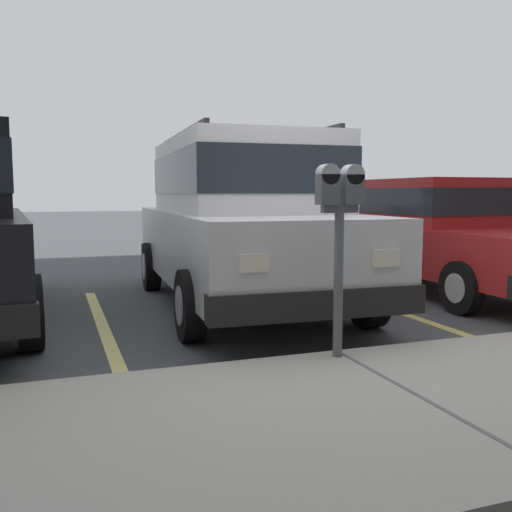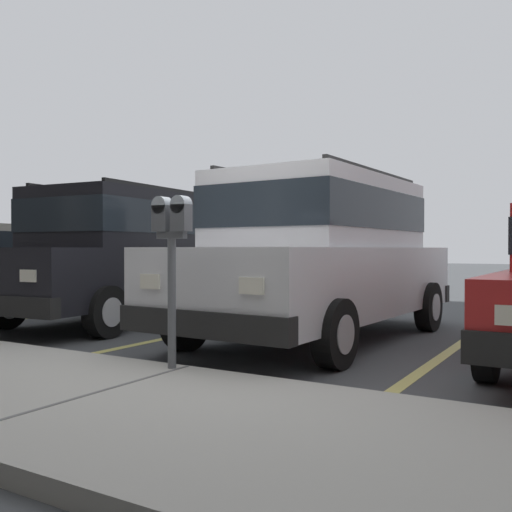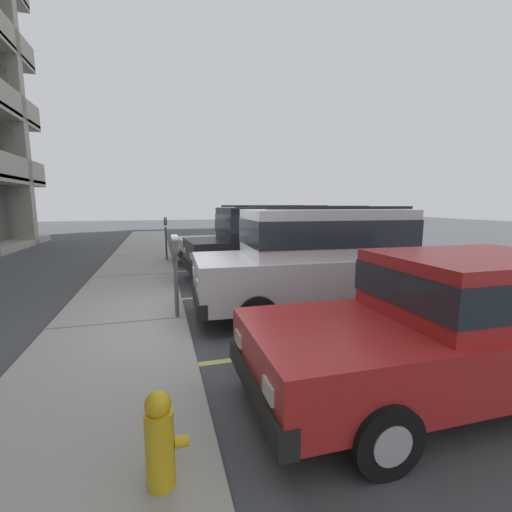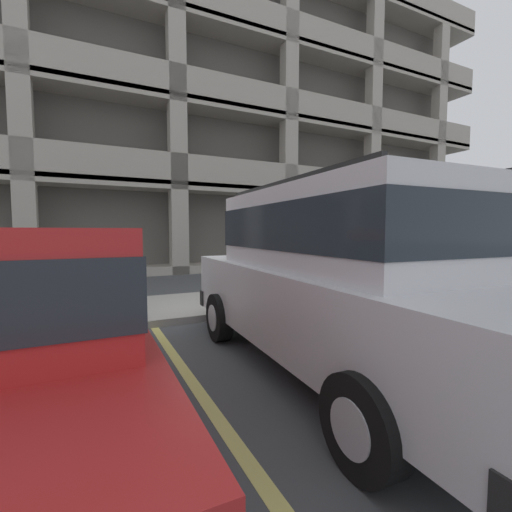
% 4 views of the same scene
% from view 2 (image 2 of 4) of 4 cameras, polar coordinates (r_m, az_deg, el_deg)
% --- Properties ---
extents(ground_plane, '(80.00, 80.00, 0.10)m').
position_cam_2_polar(ground_plane, '(5.16, -5.31, -12.34)').
color(ground_plane, '#444749').
extents(sidewalk, '(40.00, 2.20, 0.12)m').
position_cam_2_polar(sidewalk, '(4.18, -16.19, -13.92)').
color(sidewalk, '#9E9B93').
rests_on(sidewalk, ground_plane).
extents(parking_stall_lines, '(13.01, 4.80, 0.01)m').
position_cam_2_polar(parking_stall_lines, '(7.21, -9.13, -8.15)').
color(parking_stall_lines, '#DBD16B').
rests_on(parking_stall_lines, ground_plane).
extents(silver_suv, '(2.16, 4.86, 2.03)m').
position_cam_2_polar(silver_suv, '(7.03, 6.48, 0.51)').
color(silver_suv, silver).
rests_on(silver_suv, ground_plane).
extents(dark_hatchback, '(2.25, 4.90, 2.03)m').
position_cam_2_polar(dark_hatchback, '(9.02, -12.85, 0.55)').
color(dark_hatchback, black).
rests_on(dark_hatchback, ground_plane).
extents(parking_meter_near, '(0.35, 0.12, 1.43)m').
position_cam_2_polar(parking_meter_near, '(4.79, -8.42, 1.60)').
color(parking_meter_near, '#595B60').
rests_on(parking_meter_near, sidewalk).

